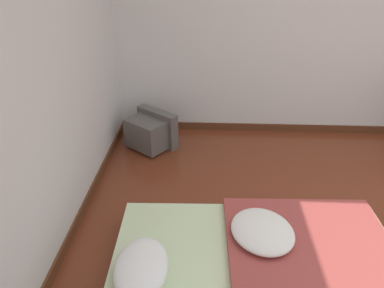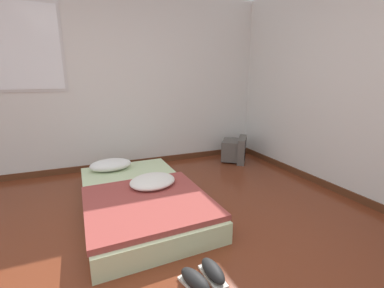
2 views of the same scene
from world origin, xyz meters
The scene contains 3 objects.
wall_right centered at (2.45, 0.00, 1.29)m, with size 0.08×7.46×2.60m.
mattress_bed centered at (0.12, 1.11, 0.13)m, with size 1.17×1.98×0.34m.
crt_tv centered at (1.94, 2.11, 0.19)m, with size 0.59×0.61×0.41m.
Camera 1 is at (-1.75, 1.47, 2.07)m, focal length 35.00 mm.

